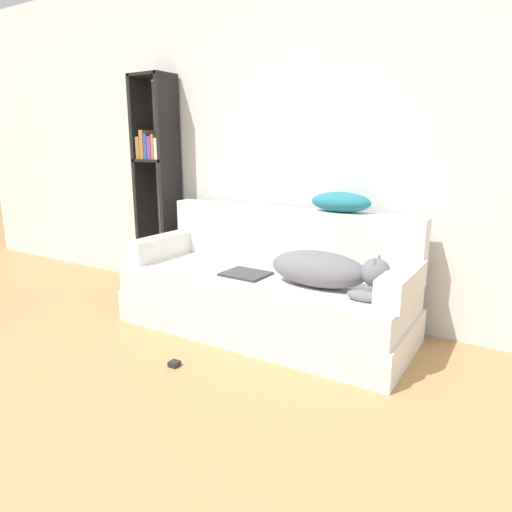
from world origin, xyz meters
TOP-DOWN VIEW (x-y plane):
  - ground_plane at (0.00, 0.00)m, footprint 20.00×20.00m
  - wall_back at (0.00, 2.27)m, footprint 8.17×0.06m
  - couch at (0.03, 1.72)m, footprint 2.03×0.82m
  - couch_backrest at (0.03, 2.05)m, footprint 1.99×0.15m
  - couch_arm_left at (-0.91, 1.71)m, footprint 0.15×0.63m
  - couch_arm_right at (0.97, 1.71)m, footprint 0.15×0.63m
  - dog at (0.51, 1.66)m, footprint 0.77×0.32m
  - laptop at (-0.07, 1.63)m, footprint 0.31×0.26m
  - throw_pillow at (0.43, 2.06)m, footprint 0.42×0.21m
  - bookshelf at (-1.29, 2.08)m, footprint 0.35×0.26m
  - power_adapter at (-0.14, 0.97)m, footprint 0.06×0.06m

SIDE VIEW (x-z plane):
  - ground_plane at x=0.00m, z-range 0.00..0.00m
  - power_adapter at x=-0.14m, z-range 0.00..0.03m
  - couch at x=0.03m, z-range 0.00..0.41m
  - laptop at x=-0.07m, z-range 0.41..0.43m
  - couch_arm_left at x=-0.91m, z-range 0.41..0.58m
  - couch_arm_right at x=0.97m, z-range 0.41..0.58m
  - dog at x=0.51m, z-range 0.41..0.65m
  - couch_backrest at x=0.03m, z-range 0.41..0.83m
  - throw_pillow at x=0.43m, z-range 0.83..0.97m
  - bookshelf at x=-1.29m, z-range 0.11..1.97m
  - wall_back at x=0.00m, z-range 0.00..2.70m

